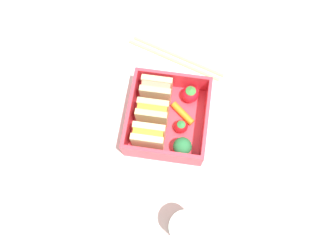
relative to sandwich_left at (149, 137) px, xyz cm
name	(u,v)px	position (x,y,z in cm)	size (l,w,h in cm)	color
ground_plane	(168,124)	(4.43, -2.78, -5.03)	(120.00, 120.00, 2.00)	beige
bento_tray	(168,121)	(4.43, -2.78, -3.43)	(15.08, 14.14, 1.20)	#E53241
bento_rim	(168,116)	(4.43, -2.78, -0.39)	(15.08, 14.14, 4.87)	#E53241
sandwich_left	(149,137)	(0.00, 0.00, 0.00)	(3.17, 5.55, 5.65)	#DABE86
sandwich_center_left	(153,113)	(4.43, 0.00, 0.00)	(3.17, 5.55, 5.65)	tan
sandwich_center	(156,90)	(8.86, 0.00, 0.00)	(3.17, 5.55, 5.65)	tan
broccoli_floret	(182,147)	(-0.85, -6.07, -0.33)	(3.28, 3.28, 4.25)	#93C55F
strawberry_far_left	(181,126)	(3.13, -5.34, -1.45)	(2.51, 2.51, 3.11)	red
carrot_stick_far_left	(183,113)	(5.93, -5.32, -2.21)	(1.24, 1.24, 5.11)	orange
strawberry_left	(190,94)	(9.52, -6.23, -1.12)	(3.18, 3.18, 3.78)	red
chopstick_pair	(175,58)	(18.18, -2.14, -3.68)	(7.84, 19.77, 0.70)	tan
drinking_glass	(184,227)	(-13.96, -8.05, -0.50)	(5.01, 5.01, 7.05)	silver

